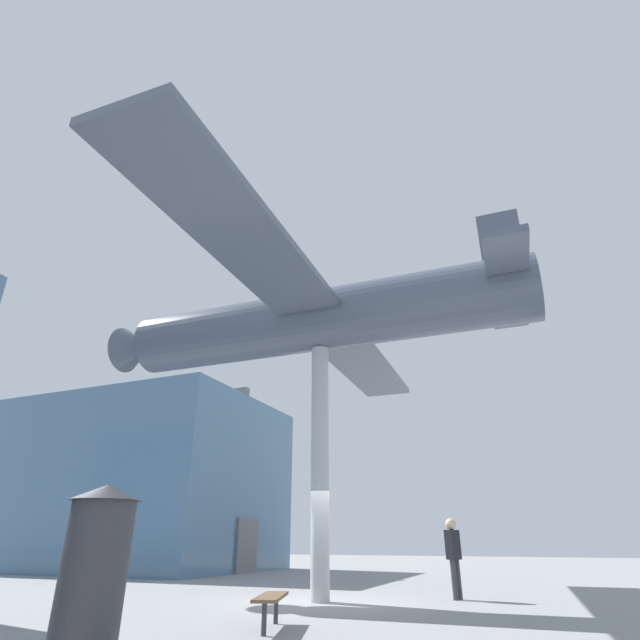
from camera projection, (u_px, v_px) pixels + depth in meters
ground_plane at (320, 602)px, 11.82m from camera, size 80.00×80.00×0.00m
glass_pavilion_right at (129, 485)px, 26.46m from camera, size 9.45×14.77×8.62m
support_pylon_central at (320, 463)px, 13.12m from camera, size 0.47×0.47×6.42m
suspended_airplane at (313, 321)px, 14.87m from camera, size 17.14×13.66×3.34m
visitor_person at (453, 551)px, 12.71m from camera, size 0.45×0.36×1.87m
plaza_bench at (271, 599)px, 8.37m from camera, size 1.58×0.86×0.50m
info_kiosk at (94, 569)px, 6.00m from camera, size 0.89×0.89×2.00m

